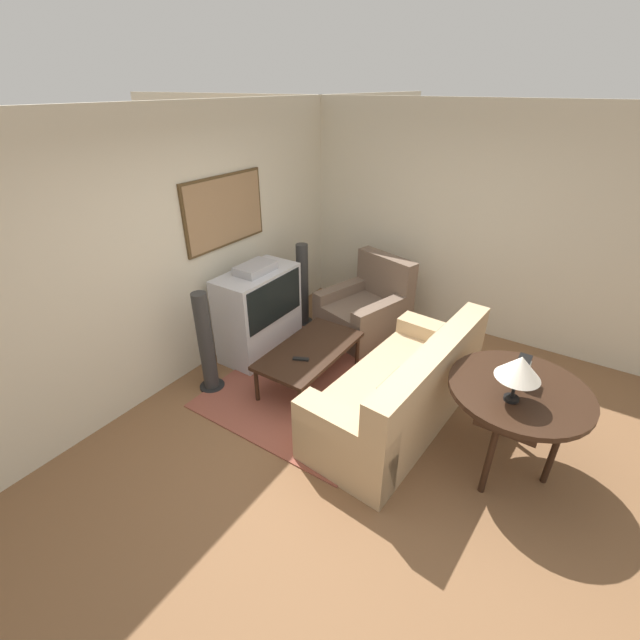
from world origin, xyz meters
TOP-DOWN VIEW (x-y plane):
  - ground_plane at (0.00, 0.00)m, footprint 12.00×12.00m
  - wall_back at (0.01, 2.13)m, footprint 12.00×0.10m
  - wall_right at (2.63, 0.00)m, footprint 0.06×12.00m
  - area_rug at (0.54, 0.80)m, footprint 2.10×1.79m
  - tv at (0.71, 1.71)m, footprint 0.98×0.52m
  - couch at (0.48, -0.18)m, footprint 2.01×1.01m
  - armchair at (1.78, 0.88)m, footprint 1.15×1.07m
  - coffee_table at (0.52, 0.87)m, footprint 1.20×0.63m
  - console_table at (0.47, -1.12)m, footprint 1.06×1.06m
  - table_lamp at (0.29, -1.08)m, footprint 0.31×0.31m
  - mantel_clock at (0.56, -1.09)m, footprint 0.15×0.10m
  - remote at (0.30, 0.83)m, footprint 0.11×0.16m
  - speaker_tower_left at (-0.12, 1.69)m, footprint 0.26×0.26m
  - speaker_tower_right at (1.55, 1.69)m, footprint 0.26×0.26m

SIDE VIEW (x-z plane):
  - ground_plane at x=0.00m, z-range 0.00..0.00m
  - area_rug at x=0.54m, z-range 0.00..0.01m
  - armchair at x=1.78m, z-range -0.18..0.79m
  - couch at x=0.48m, z-range -0.13..0.80m
  - coffee_table at x=0.52m, z-range 0.17..0.60m
  - remote at x=0.30m, z-range 0.42..0.44m
  - speaker_tower_left at x=-0.12m, z-range -0.03..1.07m
  - speaker_tower_right at x=1.55m, z-range -0.03..1.07m
  - tv at x=0.71m, z-range -0.03..1.08m
  - console_table at x=0.47m, z-range 0.33..1.13m
  - mantel_clock at x=0.56m, z-range 0.80..1.01m
  - table_lamp at x=0.29m, z-range 0.89..1.27m
  - wall_right at x=2.63m, z-range 0.00..2.70m
  - wall_back at x=0.01m, z-range 0.00..2.70m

